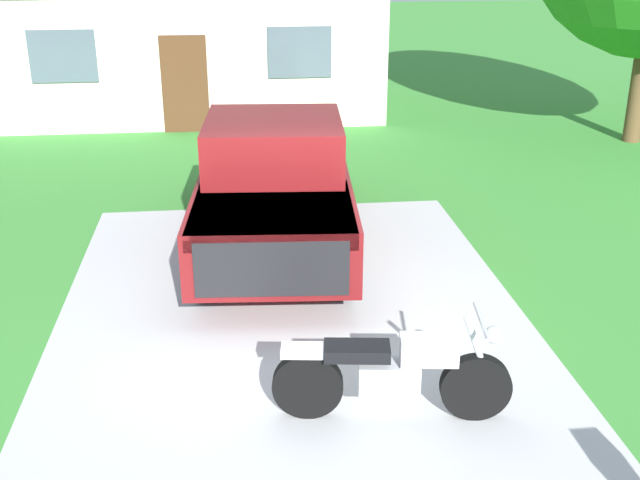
{
  "coord_description": "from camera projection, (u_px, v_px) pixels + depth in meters",
  "views": [
    {
      "loc": [
        -0.6,
        -8.06,
        4.29
      ],
      "look_at": [
        0.34,
        0.28,
        0.9
      ],
      "focal_mm": 43.94,
      "sensor_mm": 36.0,
      "label": 1
    }
  ],
  "objects": [
    {
      "name": "neighbor_house",
      "position": [
        188.0,
        35.0,
        19.12
      ],
      "size": [
        9.6,
        5.6,
        3.5
      ],
      "color": "beige",
      "rests_on": "ground"
    },
    {
      "name": "pickup_truck",
      "position": [
        275.0,
        177.0,
        11.11
      ],
      "size": [
        2.41,
        5.75,
        1.9
      ],
      "color": "black",
      "rests_on": "ground"
    },
    {
      "name": "motorcycle",
      "position": [
        394.0,
        373.0,
        7.17
      ],
      "size": [
        2.21,
        0.7,
        1.09
      ],
      "color": "black",
      "rests_on": "ground"
    },
    {
      "name": "driveway_pad",
      "position": [
        293.0,
        322.0,
        9.09
      ],
      "size": [
        5.48,
        8.05,
        0.01
      ],
      "primitive_type": "cube",
      "color": "#BEBEBE",
      "rests_on": "ground"
    },
    {
      "name": "ground_plane",
      "position": [
        293.0,
        322.0,
        9.09
      ],
      "size": [
        80.0,
        80.0,
        0.0
      ],
      "primitive_type": "plane",
      "color": "#3E8D37"
    }
  ]
}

